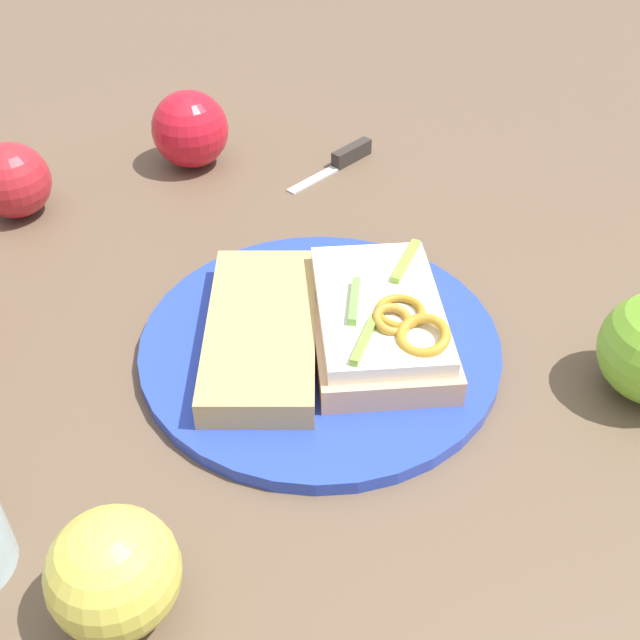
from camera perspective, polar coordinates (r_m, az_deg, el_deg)
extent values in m
plane|color=brown|center=(0.62, 0.00, -2.21)|extent=(2.00, 2.00, 0.00)
cylinder|color=#2740BE|center=(0.62, 0.00, -1.81)|extent=(0.28, 0.28, 0.01)
cube|color=tan|center=(0.61, 4.20, -0.38)|extent=(0.19, 0.18, 0.02)
cube|color=#F1E9CD|center=(0.60, 4.28, 0.91)|extent=(0.17, 0.16, 0.01)
torus|color=#AF7C2B|center=(0.58, 5.27, 0.04)|extent=(0.04, 0.04, 0.02)
torus|color=#B48325|center=(0.56, 7.48, -1.11)|extent=(0.05, 0.05, 0.02)
torus|color=#A97D1F|center=(0.58, 5.81, 0.61)|extent=(0.05, 0.05, 0.01)
cube|color=#6CAF47|center=(0.59, 2.50, 1.39)|extent=(0.04, 0.04, 0.01)
cube|color=#79A93B|center=(0.56, 3.25, -1.41)|extent=(0.03, 0.05, 0.01)
cube|color=#82AF3A|center=(0.63, 6.22, 4.27)|extent=(0.03, 0.05, 0.01)
cube|color=tan|center=(0.61, -4.25, -0.83)|extent=(0.19, 0.18, 0.02)
sphere|color=#A72027|center=(0.82, -21.36, 9.38)|extent=(0.09, 0.09, 0.07)
sphere|color=gold|center=(0.47, -14.69, -17.29)|extent=(0.10, 0.10, 0.07)
sphere|color=red|center=(0.86, -9.38, 13.45)|extent=(0.10, 0.10, 0.08)
cube|color=silver|center=(0.83, -0.51, 10.15)|extent=(0.01, 0.07, 0.00)
cube|color=#2E2823|center=(0.87, 2.30, 11.95)|extent=(0.01, 0.05, 0.02)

